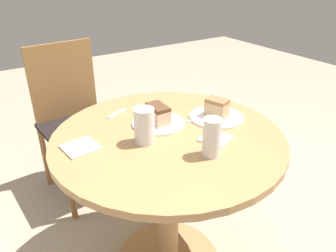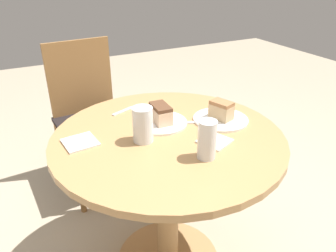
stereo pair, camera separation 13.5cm
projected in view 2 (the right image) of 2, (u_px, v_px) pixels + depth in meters
The scene contains 12 objects.
table at pixel (168, 173), 1.45m from camera, with size 0.97×0.97×0.75m.
chair at pixel (91, 114), 2.14m from camera, with size 0.48×0.50×0.95m.
plate_near at pixel (161, 123), 1.45m from camera, with size 0.23×0.23×0.01m.
plate_far at pixel (221, 119), 1.48m from camera, with size 0.25×0.25×0.01m.
cake_slice_near at pixel (161, 113), 1.43m from camera, with size 0.07×0.12×0.08m.
cake_slice_far at pixel (221, 110), 1.46m from camera, with size 0.09×0.11×0.08m.
glass_lemonade at pixel (207, 142), 1.18m from camera, with size 0.07×0.07×0.15m.
glass_water at pixel (143, 127), 1.29m from camera, with size 0.08×0.08×0.14m.
napkin_stack at pixel (80, 142), 1.30m from camera, with size 0.14×0.14×0.01m.
fork at pixel (192, 122), 1.46m from camera, with size 0.15×0.07×0.00m.
spoon at pixel (123, 111), 1.57m from camera, with size 0.12×0.06×0.00m.
napkin_side at pixel (215, 141), 1.31m from camera, with size 0.15×0.15×0.01m.
Camera 2 is at (-0.54, -1.07, 1.41)m, focal length 35.00 mm.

